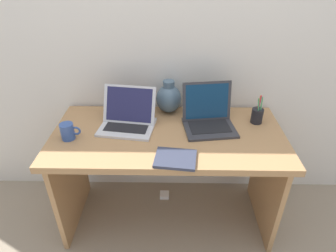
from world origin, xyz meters
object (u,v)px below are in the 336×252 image
at_px(coffee_mug, 68,131).
at_px(notebook_stack, 175,159).
at_px(green_vase, 169,98).
at_px(laptop_left, 128,117).
at_px(power_brick, 164,195).
at_px(pen_cup, 257,115).
at_px(laptop_right, 208,115).

bearing_deg(coffee_mug, notebook_stack, -16.95).
height_order(green_vase, notebook_stack, green_vase).
bearing_deg(laptop_left, power_brick, 26.88).
distance_m(laptop_left, pen_cup, 0.80).
bearing_deg(pen_cup, notebook_stack, -142.72).
bearing_deg(pen_cup, green_vase, 166.23).
relative_size(notebook_stack, power_brick, 3.06).
xyz_separation_m(notebook_stack, pen_cup, (0.51, 0.39, 0.04)).
bearing_deg(laptop_right, coffee_mug, -168.40).
bearing_deg(green_vase, coffee_mug, -149.38).
bearing_deg(power_brick, laptop_right, -19.23).
height_order(coffee_mug, pen_cup, pen_cup).
height_order(laptop_right, coffee_mug, laptop_right).
relative_size(green_vase, power_brick, 3.14).
xyz_separation_m(laptop_right, pen_cup, (0.31, 0.03, -0.02)).
bearing_deg(power_brick, pen_cup, -5.99).
bearing_deg(laptop_right, pen_cup, 6.38).
bearing_deg(notebook_stack, coffee_mug, 163.05).
relative_size(laptop_left, green_vase, 1.63).
relative_size(green_vase, notebook_stack, 1.03).
height_order(laptop_left, laptop_right, laptop_right).
bearing_deg(notebook_stack, power_brick, 99.38).
xyz_separation_m(pen_cup, power_brick, (-0.59, 0.06, -0.77)).
xyz_separation_m(laptop_left, pen_cup, (0.80, 0.05, -0.01)).
bearing_deg(power_brick, laptop_left, -153.12).
bearing_deg(coffee_mug, pen_cup, 10.18).
distance_m(laptop_right, coffee_mug, 0.83).
bearing_deg(green_vase, pen_cup, -13.77).
relative_size(pen_cup, power_brick, 2.65).
xyz_separation_m(laptop_left, coffee_mug, (-0.33, -0.15, -0.01)).
distance_m(notebook_stack, pen_cup, 0.65).
distance_m(laptop_right, power_brick, 0.83).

